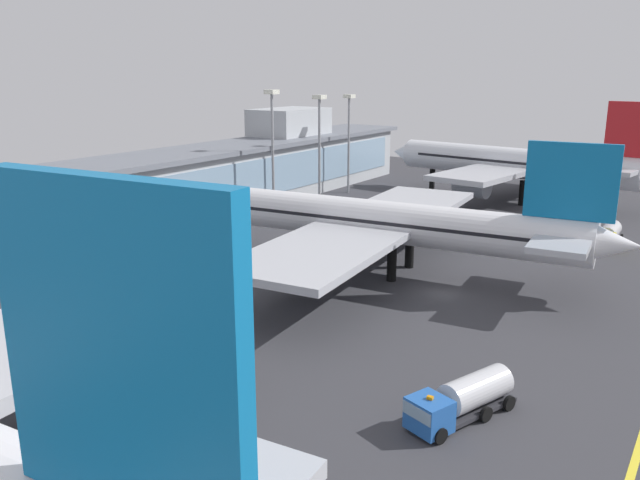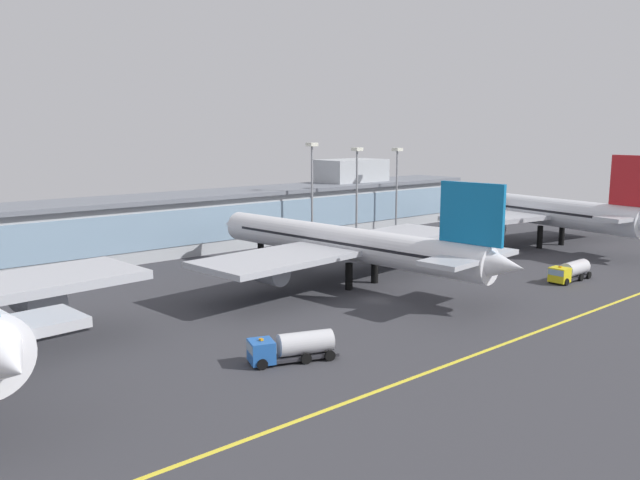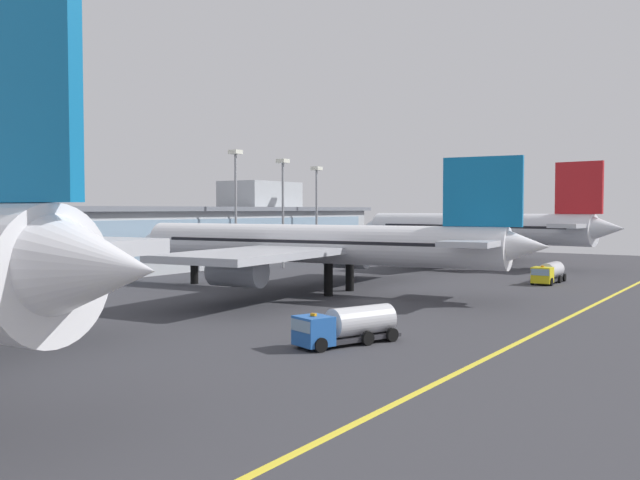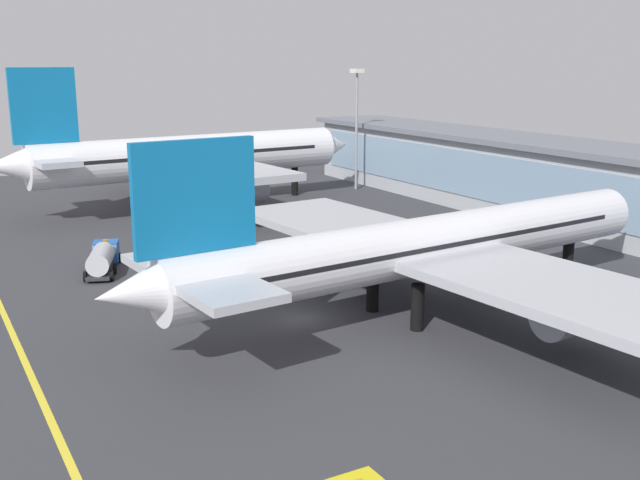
# 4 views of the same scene
# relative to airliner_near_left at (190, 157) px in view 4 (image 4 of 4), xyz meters

# --- Properties ---
(ground_plane) EXTENTS (201.70, 201.70, 0.00)m
(ground_plane) POSITION_rel_airliner_near_left_xyz_m (53.09, -9.24, -7.59)
(ground_plane) COLOR #38383D
(taxiway_centreline_stripe) EXTENTS (161.36, 0.50, 0.01)m
(taxiway_centreline_stripe) POSITION_rel_airliner_near_left_xyz_m (53.09, -31.24, -7.58)
(taxiway_centreline_stripe) COLOR yellow
(taxiway_centreline_stripe) RESTS_ON ground
(airliner_near_left) EXTENTS (46.56, 57.93, 20.75)m
(airliner_near_left) POSITION_rel_airliner_near_left_xyz_m (0.00, 0.00, 0.00)
(airliner_near_left) COLOR black
(airliner_near_left) RESTS_ON ground
(airliner_near_right) EXTENTS (50.19, 58.22, 16.43)m
(airliner_near_right) POSITION_rel_airliner_near_left_xyz_m (56.78, 1.07, -1.62)
(airliner_near_right) COLOR black
(airliner_near_right) RESTS_ON ground
(baggage_tug_near) EXTENTS (9.32, 5.54, 2.90)m
(baggage_tug_near) POSITION_rel_airliner_near_left_xyz_m (29.53, -20.28, -6.08)
(baggage_tug_near) COLOR black
(baggage_tug_near) RESTS_ON ground
(apron_light_mast_far_east) EXTENTS (1.80, 1.80, 20.31)m
(apron_light_mast_far_east) POSITION_rel_airliner_near_left_xyz_m (-1.65, 30.33, 6.02)
(apron_light_mast_far_east) COLOR gray
(apron_light_mast_far_east) RESTS_ON ground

